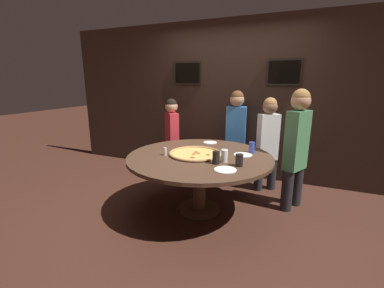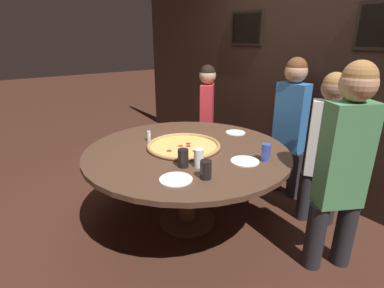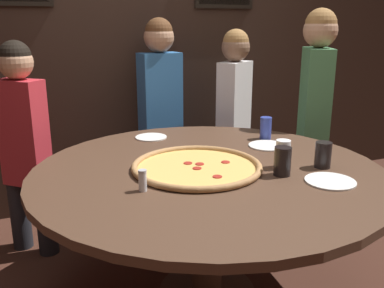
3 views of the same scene
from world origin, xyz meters
TOP-DOWN VIEW (x-y plane):
  - ground_plane at (0.00, 0.00)m, footprint 24.00×24.00m
  - back_wall at (0.00, 1.48)m, footprint 6.40×0.08m
  - dining_table at (0.00, 0.00)m, footprint 1.77×1.77m
  - giant_pizza at (-0.06, 0.01)m, footprint 0.65×0.65m
  - drink_cup_front_edge at (0.35, -0.13)m, footprint 0.07×0.07m
  - drink_cup_far_right at (0.54, -0.21)m, footprint 0.08×0.08m
  - drink_cup_beside_pizza at (0.28, -0.23)m, footprint 0.08×0.08m
  - drink_cup_by_shaker at (0.56, 0.37)m, footprint 0.07×0.07m
  - white_plate_far_back at (-0.09, 0.66)m, footprint 0.20×0.20m
  - white_plate_left_side at (0.49, 0.22)m, footprint 0.23×0.23m
  - white_plate_beside_cup at (0.44, -0.39)m, footprint 0.23×0.23m
  - condiment_shaker at (-0.39, -0.16)m, footprint 0.04×0.04m
  - diner_side_left at (0.15, 1.20)m, footprint 0.38×0.22m
  - diner_far_left at (-0.84, 0.88)m, footprint 0.33×0.32m
  - diner_centre_back at (0.68, 1.01)m, footprint 0.36×0.30m
  - diner_far_right at (1.08, 0.56)m, footprint 0.30×0.40m

SIDE VIEW (x-z plane):
  - ground_plane at x=0.00m, z-range 0.00..0.00m
  - dining_table at x=0.00m, z-range 0.26..1.00m
  - white_plate_far_back at x=-0.09m, z-range 0.74..0.75m
  - white_plate_left_side at x=0.49m, z-range 0.74..0.75m
  - white_plate_beside_cup at x=0.44m, z-range 0.74..0.75m
  - giant_pizza at x=-0.06m, z-range 0.74..0.77m
  - diner_far_left at x=-0.84m, z-range 0.09..1.44m
  - condiment_shaker at x=-0.39m, z-range 0.74..0.84m
  - diner_centre_back at x=0.68m, z-range 0.09..1.49m
  - drink_cup_far_right at x=0.54m, z-range 0.74..0.87m
  - drink_cup_by_shaker at x=0.56m, z-range 0.74..0.88m
  - drink_cup_beside_pizza at x=0.28m, z-range 0.74..0.88m
  - drink_cup_front_edge at x=0.35m, z-range 0.74..0.88m
  - diner_side_left at x=0.15m, z-range 0.10..1.58m
  - diner_far_right at x=1.08m, z-range 0.10..1.64m
  - back_wall at x=0.00m, z-range 0.00..2.60m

